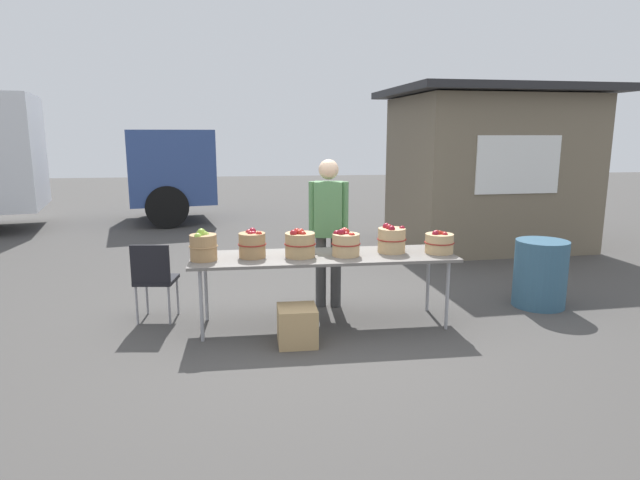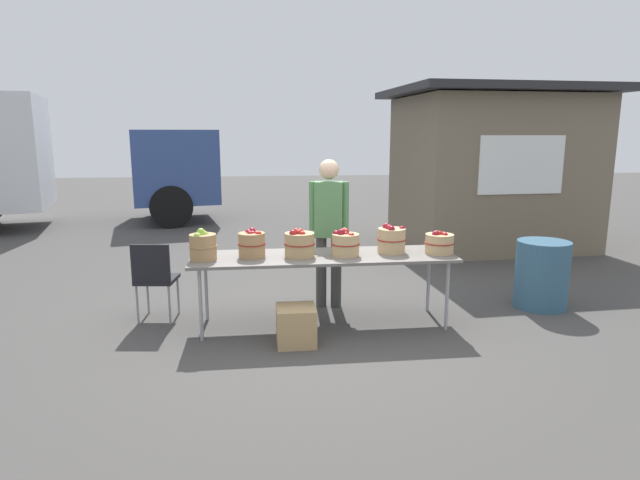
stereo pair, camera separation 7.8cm
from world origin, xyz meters
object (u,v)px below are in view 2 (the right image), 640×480
at_px(apple_basket_red_4, 439,243).
at_px(apple_basket_red_1, 299,244).
at_px(apple_basket_red_0, 252,244).
at_px(vendor_adult, 329,222).
at_px(trash_barrel, 542,274).
at_px(apple_basket_red_3, 392,240).
at_px(market_table, 323,259).
at_px(apple_basket_green_0, 203,245).
at_px(apple_basket_red_2, 345,243).
at_px(produce_crate, 296,325).
at_px(folding_chair, 155,275).

bearing_deg(apple_basket_red_4, apple_basket_red_1, 179.61).
bearing_deg(apple_basket_red_0, vendor_adult, 34.75).
distance_m(apple_basket_red_1, trash_barrel, 2.88).
height_order(apple_basket_red_0, apple_basket_red_3, apple_basket_red_3).
xyz_separation_m(market_table, apple_basket_green_0, (-1.21, -0.06, 0.18)).
xyz_separation_m(apple_basket_green_0, apple_basket_red_0, (0.48, 0.06, -0.01)).
height_order(apple_basket_green_0, apple_basket_red_0, apple_basket_green_0).
height_order(apple_basket_red_2, apple_basket_red_3, apple_basket_red_3).
xyz_separation_m(trash_barrel, produce_crate, (-2.90, -0.78, -0.20)).
bearing_deg(market_table, apple_basket_red_3, 3.71).
relative_size(apple_basket_red_2, folding_chair, 0.35).
bearing_deg(apple_basket_green_0, vendor_adult, 26.03).
distance_m(apple_basket_red_4, vendor_adult, 1.27).
distance_m(apple_basket_red_1, produce_crate, 0.84).
distance_m(apple_basket_red_4, produce_crate, 1.74).
bearing_deg(apple_basket_red_3, vendor_adult, 136.72).
bearing_deg(apple_basket_red_0, apple_basket_red_2, -2.94).
height_order(apple_basket_red_2, vendor_adult, vendor_adult).
height_order(apple_basket_green_0, trash_barrel, apple_basket_green_0).
bearing_deg(vendor_adult, apple_basket_red_0, 46.84).
distance_m(folding_chair, produce_crate, 1.69).
height_order(vendor_adult, trash_barrel, vendor_adult).
bearing_deg(vendor_adult, apple_basket_red_2, 109.25).
distance_m(folding_chair, trash_barrel, 4.34).
relative_size(apple_basket_green_0, apple_basket_red_2, 1.06).
height_order(apple_basket_red_2, trash_barrel, apple_basket_red_2).
xyz_separation_m(apple_basket_red_0, apple_basket_red_3, (1.46, 0.05, 0.00)).
bearing_deg(apple_basket_red_4, apple_basket_red_2, -179.97).
height_order(apple_basket_red_1, apple_basket_red_3, apple_basket_red_3).
bearing_deg(apple_basket_red_4, folding_chair, 172.83).
bearing_deg(trash_barrel, vendor_adult, 172.65).
xyz_separation_m(apple_basket_green_0, folding_chair, (-0.55, 0.38, -0.39)).
xyz_separation_m(market_table, apple_basket_red_1, (-0.25, -0.04, 0.17)).
height_order(apple_basket_red_2, produce_crate, apple_basket_red_2).
height_order(trash_barrel, produce_crate, trash_barrel).
bearing_deg(apple_basket_red_1, apple_basket_red_3, 4.93).
xyz_separation_m(apple_basket_green_0, produce_crate, (0.88, -0.44, -0.71)).
xyz_separation_m(apple_basket_red_3, vendor_adult, (-0.59, 0.55, 0.11)).
height_order(vendor_adult, produce_crate, vendor_adult).
bearing_deg(vendor_adult, trash_barrel, -175.26).
bearing_deg(produce_crate, apple_basket_red_2, 39.46).
bearing_deg(produce_crate, apple_basket_red_0, 129.23).
relative_size(apple_basket_red_2, produce_crate, 0.81).
distance_m(apple_basket_red_4, trash_barrel, 1.47).
xyz_separation_m(apple_basket_red_0, trash_barrel, (3.30, 0.29, -0.50)).
relative_size(market_table, produce_crate, 7.34).
height_order(market_table, apple_basket_red_4, apple_basket_red_4).
bearing_deg(apple_basket_green_0, produce_crate, -26.39).
bearing_deg(trash_barrel, apple_basket_red_1, -173.43).
bearing_deg(apple_basket_red_1, apple_basket_green_0, -178.89).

